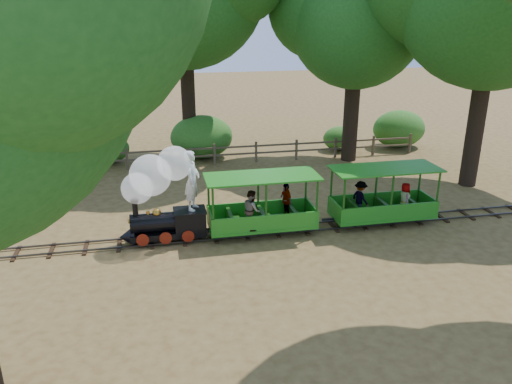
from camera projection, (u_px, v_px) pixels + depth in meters
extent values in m
plane|color=olive|center=(276.00, 232.00, 16.45)|extent=(90.00, 90.00, 0.00)
cube|color=#3F3D3A|center=(278.00, 233.00, 16.14)|extent=(22.00, 0.05, 0.05)
cube|color=#3F3D3A|center=(273.00, 226.00, 16.70)|extent=(22.00, 0.05, 0.05)
cube|color=#382314|center=(276.00, 231.00, 16.44)|extent=(0.12, 1.00, 0.05)
cube|color=#382314|center=(119.00, 245.00, 15.49)|extent=(0.12, 1.00, 0.05)
cube|color=#382314|center=(415.00, 219.00, 17.39)|extent=(0.12, 1.00, 0.05)
cube|color=black|center=(169.00, 233.00, 15.69)|extent=(2.33, 0.74, 0.19)
cylinder|color=black|center=(156.00, 222.00, 15.48)|extent=(1.49, 0.59, 0.59)
cylinder|color=black|center=(135.00, 208.00, 15.19)|extent=(0.17, 0.17, 0.47)
sphere|color=gold|center=(157.00, 213.00, 15.38)|extent=(0.28, 0.28, 0.28)
cylinder|color=gold|center=(148.00, 213.00, 15.32)|extent=(0.11, 0.11, 0.11)
cube|color=black|center=(190.00, 220.00, 15.68)|extent=(0.96, 0.74, 0.58)
cube|color=black|center=(190.00, 210.00, 15.58)|extent=(1.01, 0.81, 0.04)
cone|color=black|center=(127.00, 237.00, 15.45)|extent=(0.48, 0.68, 0.68)
cylinder|color=gold|center=(130.00, 221.00, 15.30)|extent=(0.11, 0.15, 0.15)
cylinder|color=maroon|center=(143.00, 240.00, 15.18)|extent=(0.38, 0.06, 0.38)
cylinder|color=maroon|center=(143.00, 230.00, 15.89)|extent=(0.38, 0.06, 0.38)
cylinder|color=maroon|center=(166.00, 238.00, 15.31)|extent=(0.38, 0.06, 0.38)
cylinder|color=maroon|center=(165.00, 228.00, 16.02)|extent=(0.38, 0.06, 0.38)
cylinder|color=maroon|center=(188.00, 236.00, 15.45)|extent=(0.38, 0.06, 0.38)
cylinder|color=maroon|center=(186.00, 226.00, 16.15)|extent=(0.38, 0.06, 0.38)
sphere|color=white|center=(137.00, 188.00, 15.05)|extent=(0.96, 0.96, 0.96)
sphere|color=white|center=(150.00, 175.00, 15.04)|extent=(1.27, 1.27, 1.27)
sphere|color=white|center=(175.00, 163.00, 15.12)|extent=(1.06, 1.06, 1.06)
imported|color=white|center=(192.00, 180.00, 15.33)|extent=(0.67, 0.81, 1.89)
cube|color=#25881D|center=(262.00, 224.00, 16.25)|extent=(3.45, 1.32, 0.10)
cube|color=#1B5112|center=(262.00, 227.00, 16.29)|extent=(3.11, 0.51, 0.14)
cube|color=#25881D|center=(266.00, 223.00, 15.57)|extent=(3.45, 0.06, 0.51)
cube|color=#25881D|center=(258.00, 208.00, 16.71)|extent=(3.45, 0.06, 0.51)
cube|color=#25881D|center=(262.00, 177.00, 15.69)|extent=(3.61, 1.47, 0.05)
cylinder|color=#1B5112|center=(213.00, 212.00, 15.10)|extent=(0.07, 0.07, 1.63)
cylinder|color=#1B5112|center=(209.00, 198.00, 16.21)|extent=(0.07, 0.07, 1.63)
cylinder|color=#1B5112|center=(317.00, 204.00, 15.73)|extent=(0.07, 0.07, 1.63)
cylinder|color=#1B5112|center=(306.00, 191.00, 16.83)|extent=(0.07, 0.07, 1.63)
cube|color=#1B5112|center=(230.00, 219.00, 15.96)|extent=(0.12, 1.12, 0.41)
cube|color=#1B5112|center=(262.00, 217.00, 16.16)|extent=(0.12, 1.12, 0.41)
cube|color=#1B5112|center=(293.00, 214.00, 16.36)|extent=(0.12, 1.12, 0.41)
cylinder|color=black|center=(230.00, 234.00, 15.75)|extent=(0.28, 0.06, 0.28)
cylinder|color=black|center=(227.00, 225.00, 16.38)|extent=(0.28, 0.06, 0.28)
cylinder|color=black|center=(297.00, 228.00, 16.17)|extent=(0.28, 0.06, 0.28)
cylinder|color=black|center=(292.00, 219.00, 16.80)|extent=(0.28, 0.06, 0.28)
imported|color=gray|center=(252.00, 210.00, 15.57)|extent=(0.54, 0.67, 1.28)
imported|color=gray|center=(286.00, 200.00, 16.50)|extent=(0.43, 0.74, 1.18)
cube|color=#25881D|center=(381.00, 214.00, 17.04)|extent=(3.45, 1.32, 0.10)
cube|color=#1B5112|center=(381.00, 217.00, 17.09)|extent=(3.11, 0.51, 0.14)
cube|color=#25881D|center=(390.00, 213.00, 16.37)|extent=(3.45, 0.06, 0.51)
cube|color=#25881D|center=(375.00, 199.00, 17.51)|extent=(3.45, 0.06, 0.51)
cube|color=#25881D|center=(386.00, 169.00, 16.49)|extent=(3.61, 1.47, 0.05)
cylinder|color=#1B5112|center=(344.00, 202.00, 15.90)|extent=(0.07, 0.07, 1.63)
cylinder|color=#1B5112|center=(331.00, 189.00, 17.00)|extent=(0.07, 0.07, 1.63)
cylinder|color=#1B5112|center=(438.00, 194.00, 16.53)|extent=(0.07, 0.07, 1.63)
cylinder|color=#1B5112|center=(419.00, 183.00, 17.63)|extent=(0.07, 0.07, 1.63)
cube|color=#1B5112|center=(353.00, 209.00, 16.76)|extent=(0.12, 1.12, 0.41)
cube|color=#1B5112|center=(382.00, 207.00, 16.96)|extent=(0.12, 1.12, 0.41)
cube|color=#1B5112|center=(410.00, 205.00, 17.15)|extent=(0.12, 1.12, 0.41)
cylinder|color=black|center=(355.00, 223.00, 16.54)|extent=(0.28, 0.06, 0.28)
cylinder|color=black|center=(347.00, 215.00, 17.18)|extent=(0.28, 0.06, 0.28)
cylinder|color=black|center=(416.00, 217.00, 16.96)|extent=(0.28, 0.06, 0.28)
cylinder|color=black|center=(406.00, 210.00, 17.60)|extent=(0.28, 0.06, 0.28)
imported|color=gray|center=(360.00, 198.00, 16.76)|extent=(0.64, 0.84, 1.15)
imported|color=gray|center=(404.00, 199.00, 16.71)|extent=(0.39, 0.57, 1.11)
cylinder|color=#2D2116|center=(32.00, 148.00, 19.75)|extent=(0.70, 0.70, 3.46)
cylinder|color=#2D2116|center=(21.00, 78.00, 18.82)|extent=(0.52, 0.53, 1.98)
sphere|color=#1C561B|center=(12.00, 24.00, 18.15)|extent=(6.43, 6.43, 6.43)
sphere|color=#1C561B|center=(51.00, 0.00, 17.29)|extent=(4.82, 4.82, 4.82)
cylinder|color=#2D2116|center=(189.00, 114.00, 24.05)|extent=(0.66, 0.66, 4.36)
cylinder|color=#2D2116|center=(186.00, 40.00, 22.88)|extent=(0.50, 0.50, 2.49)
cylinder|color=#2D2116|center=(350.00, 124.00, 23.78)|extent=(0.72, 0.72, 3.53)
cylinder|color=#2D2116|center=(354.00, 64.00, 22.83)|extent=(0.54, 0.54, 2.02)
sphere|color=#1C561B|center=(357.00, 20.00, 22.17)|extent=(6.07, 6.07, 6.07)
sphere|color=#1C561B|center=(400.00, 2.00, 21.36)|extent=(4.55, 4.55, 4.55)
sphere|color=#1C561B|center=(321.00, 6.00, 22.68)|extent=(4.85, 4.85, 4.85)
cylinder|color=#2D2116|center=(474.00, 136.00, 20.20)|extent=(0.68, 0.68, 4.15)
cylinder|color=#2D2116|center=(487.00, 53.00, 19.09)|extent=(0.51, 0.51, 2.37)
cube|color=brown|center=(34.00, 164.00, 21.92)|extent=(0.10, 0.10, 1.00)
cube|color=brown|center=(81.00, 162.00, 22.30)|extent=(0.10, 0.10, 1.00)
cube|color=brown|center=(127.00, 159.00, 22.68)|extent=(0.10, 0.10, 1.00)
cube|color=brown|center=(172.00, 157.00, 23.06)|extent=(0.10, 0.10, 1.00)
cube|color=brown|center=(214.00, 154.00, 23.44)|extent=(0.10, 0.10, 1.00)
cube|color=brown|center=(256.00, 152.00, 23.82)|extent=(0.10, 0.10, 1.00)
cube|color=brown|center=(296.00, 150.00, 24.20)|extent=(0.10, 0.10, 1.00)
cube|color=brown|center=(335.00, 148.00, 24.58)|extent=(0.10, 0.10, 1.00)
cube|color=brown|center=(373.00, 146.00, 24.96)|extent=(0.10, 0.10, 1.00)
cube|color=brown|center=(410.00, 143.00, 25.34)|extent=(0.10, 0.10, 1.00)
cube|color=brown|center=(235.00, 147.00, 23.53)|extent=(18.00, 0.06, 0.08)
cube|color=brown|center=(235.00, 154.00, 23.65)|extent=(18.00, 0.06, 0.08)
ellipsoid|color=#2D6B1E|center=(107.00, 149.00, 23.63)|extent=(2.04, 1.57, 1.41)
ellipsoid|color=#2D6B1E|center=(202.00, 137.00, 24.36)|extent=(3.04, 2.34, 2.11)
ellipsoid|color=#2D6B1E|center=(340.00, 138.00, 25.88)|extent=(1.79, 1.38, 1.24)
ellipsoid|color=#2D6B1E|center=(399.00, 129.00, 26.38)|extent=(2.81, 2.16, 1.95)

